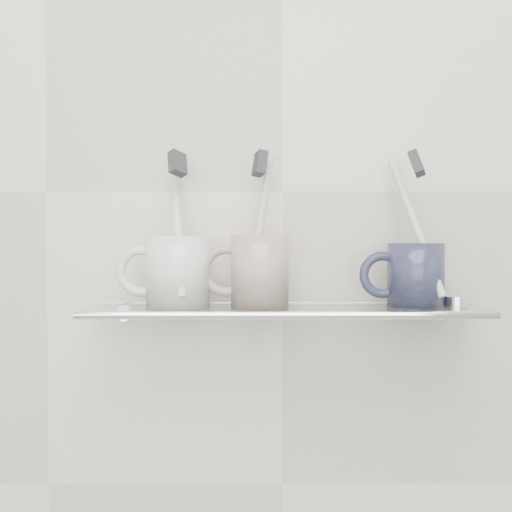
{
  "coord_description": "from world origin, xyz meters",
  "views": [
    {
      "loc": [
        -0.04,
        0.23,
        1.19
      ],
      "look_at": [
        -0.04,
        1.04,
        1.16
      ],
      "focal_mm": 45.0,
      "sensor_mm": 36.0,
      "label": 1
    }
  ],
  "objects_px": {
    "mug_left": "(178,271)",
    "mug_center": "(260,271)",
    "shelf_glass": "(285,310)",
    "mug_right": "(416,275)"
  },
  "relations": [
    {
      "from": "shelf_glass",
      "to": "mug_left",
      "type": "bearing_deg",
      "value": 177.88
    },
    {
      "from": "shelf_glass",
      "to": "mug_center",
      "type": "relative_size",
      "value": 5.51
    },
    {
      "from": "mug_center",
      "to": "mug_right",
      "type": "distance_m",
      "value": 0.2
    },
    {
      "from": "mug_left",
      "to": "mug_center",
      "type": "distance_m",
      "value": 0.1
    },
    {
      "from": "mug_center",
      "to": "mug_right",
      "type": "height_order",
      "value": "mug_center"
    },
    {
      "from": "shelf_glass",
      "to": "mug_right",
      "type": "height_order",
      "value": "mug_right"
    },
    {
      "from": "shelf_glass",
      "to": "mug_right",
      "type": "xyz_separation_m",
      "value": [
        0.17,
        0.0,
        0.04
      ]
    },
    {
      "from": "mug_left",
      "to": "mug_right",
      "type": "xyz_separation_m",
      "value": [
        0.3,
        0.0,
        -0.0
      ]
    },
    {
      "from": "mug_left",
      "to": "mug_center",
      "type": "bearing_deg",
      "value": -3.73
    },
    {
      "from": "mug_center",
      "to": "mug_right",
      "type": "bearing_deg",
      "value": -9.08
    }
  ]
}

